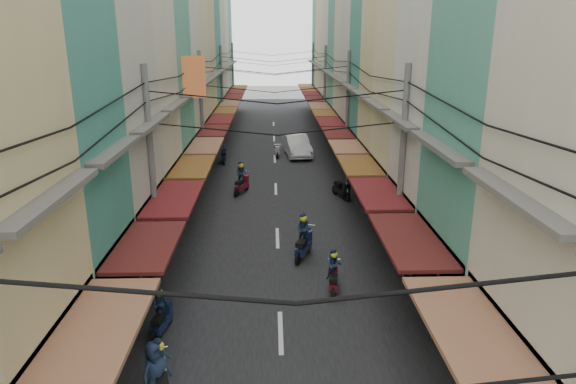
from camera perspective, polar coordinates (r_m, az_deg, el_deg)
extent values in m
plane|color=slate|center=(18.89, -0.95, -12.09)|extent=(160.00, 160.00, 0.00)
cube|color=black|center=(37.63, -1.45, 2.98)|extent=(10.00, 80.00, 0.02)
cube|color=gray|center=(38.14, -11.28, 2.88)|extent=(3.00, 80.00, 0.06)
cube|color=gray|center=(38.22, 8.35, 3.06)|extent=(3.00, 80.00, 0.06)
cube|color=black|center=(13.83, -25.71, -18.24)|extent=(1.20, 4.52, 3.20)
cube|color=#905C41|center=(12.57, -20.11, -13.70)|extent=(1.80, 4.33, 0.12)
cube|color=#595651|center=(11.63, -24.66, -0.58)|extent=(0.50, 4.23, 0.15)
cube|color=black|center=(17.42, -19.91, -9.92)|extent=(1.20, 4.13, 3.20)
cube|color=#531A17|center=(16.44, -15.41, -5.76)|extent=(1.80, 3.96, 0.12)
cube|color=#595651|center=(15.73, -18.58, 4.41)|extent=(0.50, 3.87, 0.15)
cube|color=black|center=(21.56, -16.20, -4.28)|extent=(1.20, 4.94, 3.20)
cube|color=maroon|center=(20.77, -12.51, -0.71)|extent=(1.80, 4.73, 0.12)
cube|color=#595651|center=(20.21, -14.88, 7.40)|extent=(0.50, 4.63, 0.15)
cube|color=beige|center=(25.69, -20.18, 15.02)|extent=(6.00, 4.95, 17.43)
cube|color=black|center=(26.20, -13.60, -0.26)|extent=(1.20, 4.75, 3.20)
cube|color=brown|center=(25.56, -10.52, 2.77)|extent=(1.80, 4.56, 0.12)
cube|color=#595651|center=(25.10, -12.38, 9.39)|extent=(0.50, 4.46, 0.15)
cube|color=#4F9883|center=(30.48, -17.18, 14.42)|extent=(6.00, 4.99, 16.32)
cube|color=black|center=(30.90, -11.82, 2.50)|extent=(1.20, 4.80, 3.20)
cube|color=#905C41|center=(30.35, -9.18, 5.11)|extent=(1.80, 4.60, 0.12)
cube|color=#595651|center=(29.97, -10.71, 10.69)|extent=(0.50, 4.50, 0.15)
cube|color=black|center=(35.52, -10.54, 4.48)|extent=(1.20, 4.46, 3.20)
cube|color=#531A17|center=(35.05, -8.23, 6.76)|extent=(1.80, 4.27, 0.12)
cube|color=#595651|center=(34.72, -9.53, 11.60)|extent=(0.50, 4.18, 0.15)
cube|color=beige|center=(39.82, -13.82, 18.24)|extent=(6.00, 4.89, 20.58)
cube|color=black|center=(40.14, -9.56, 5.98)|extent=(1.20, 4.70, 3.20)
cube|color=maroon|center=(39.73, -7.50, 8.00)|extent=(1.80, 4.50, 0.12)
cube|color=#595651|center=(39.44, -8.63, 12.29)|extent=(0.50, 4.40, 0.15)
cube|color=#CFB881|center=(44.43, -12.47, 16.78)|extent=(6.00, 4.52, 18.44)
cube|color=black|center=(44.73, -8.79, 7.15)|extent=(1.20, 4.34, 3.20)
cube|color=brown|center=(44.36, -6.93, 8.98)|extent=(1.80, 4.16, 0.12)
cube|color=#595651|center=(44.10, -7.93, 12.81)|extent=(0.50, 4.07, 0.15)
cube|color=teal|center=(49.24, -11.52, 18.11)|extent=(6.00, 5.20, 20.63)
cube|color=black|center=(49.49, -8.15, 8.13)|extent=(1.20, 4.99, 3.20)
cube|color=#905C41|center=(49.16, -6.45, 9.79)|extent=(1.80, 4.78, 0.12)
cube|color=#595651|center=(48.92, -7.35, 13.25)|extent=(0.50, 4.68, 0.15)
cube|color=#B8B4A8|center=(54.30, -10.71, 19.66)|extent=(6.00, 4.94, 23.70)
cube|color=black|center=(54.48, -7.59, 8.98)|extent=(1.20, 4.74, 3.20)
cube|color=#531A17|center=(54.17, -6.04, 10.48)|extent=(1.80, 4.55, 0.12)
cube|color=#595651|center=(53.96, -6.85, 13.62)|extent=(0.50, 4.45, 0.15)
cube|color=beige|center=(59.15, -9.91, 18.22)|extent=(6.00, 4.96, 21.12)
cube|color=black|center=(59.36, -7.13, 9.66)|extent=(1.20, 4.76, 3.20)
cube|color=maroon|center=(59.08, -5.71, 11.04)|extent=(1.80, 4.56, 0.12)
cube|color=#595651|center=(58.89, -6.45, 13.93)|extent=(0.50, 4.46, 0.15)
cube|color=#4F9883|center=(64.10, -9.26, 17.61)|extent=(6.00, 5.04, 19.90)
cube|color=black|center=(64.30, -6.74, 10.24)|extent=(1.20, 4.84, 3.20)
cube|color=brown|center=(64.04, -5.42, 11.52)|extent=(1.80, 4.64, 0.12)
cube|color=#595651|center=(63.86, -6.10, 14.18)|extent=(0.50, 4.54, 0.15)
cube|color=#5D2C15|center=(28.87, -10.41, 12.47)|extent=(1.20, 0.40, 2.20)
cube|color=black|center=(13.81, 24.80, -18.17)|extent=(1.20, 4.78, 3.20)
cube|color=#905C41|center=(12.49, 19.28, -13.82)|extent=(1.80, 4.58, 0.12)
cube|color=#595651|center=(11.57, 23.73, -0.55)|extent=(0.50, 4.48, 0.15)
cube|color=#4F9883|center=(17.13, 27.28, 9.64)|extent=(6.00, 5.03, 15.08)
cube|color=black|center=(17.75, 17.75, -9.17)|extent=(1.20, 4.83, 3.20)
cube|color=#531A17|center=(16.75, 13.32, -5.16)|extent=(1.80, 4.63, 0.12)
cube|color=#595651|center=(16.07, 16.30, 4.87)|extent=(0.50, 4.53, 0.15)
cube|color=black|center=(22.04, 13.63, -3.59)|extent=(1.20, 4.60, 3.20)
cube|color=maroon|center=(21.24, 9.99, -0.15)|extent=(1.80, 4.41, 0.12)
cube|color=#595651|center=(20.71, 12.19, 7.81)|extent=(0.50, 4.31, 0.15)
cube|color=beige|center=(25.87, 17.68, 18.94)|extent=(6.00, 4.52, 20.74)
cube|color=black|center=(26.31, 11.02, -0.01)|extent=(1.20, 4.34, 3.20)
cube|color=brown|center=(25.65, 7.93, 2.94)|extent=(1.80, 4.16, 0.12)
cube|color=#595651|center=(25.21, 9.69, 9.57)|extent=(0.50, 4.07, 0.15)
cube|color=#CFB881|center=(30.05, 14.39, 12.52)|extent=(6.00, 4.12, 14.13)
cube|color=black|center=(30.38, 9.27, 2.40)|extent=(1.20, 3.96, 3.20)
cube|color=#905C41|center=(29.80, 6.56, 4.99)|extent=(1.80, 3.79, 0.12)
cube|color=#595651|center=(29.43, 8.04, 10.70)|extent=(0.50, 3.71, 0.15)
cube|color=teal|center=(34.10, 12.61, 16.12)|extent=(6.00, 4.40, 17.68)
cube|color=black|center=(34.45, 7.95, 4.21)|extent=(1.20, 4.23, 3.20)
cube|color=#531A17|center=(33.95, 5.54, 6.52)|extent=(1.80, 4.05, 0.12)
cube|color=#595651|center=(33.61, 6.81, 11.54)|extent=(0.50, 3.96, 0.15)
cube|color=#B8B4A8|center=(38.55, 11.15, 19.94)|extent=(6.00, 4.64, 22.59)
cube|color=black|center=(38.81, 6.85, 5.71)|extent=(1.20, 4.45, 3.20)
cube|color=maroon|center=(38.36, 4.69, 7.77)|extent=(1.80, 4.26, 0.12)
cube|color=#595651|center=(38.07, 5.80, 12.22)|extent=(0.50, 4.17, 0.15)
cube|color=beige|center=(42.75, 9.77, 18.81)|extent=(6.00, 4.00, 21.25)
cube|color=black|center=(43.01, 6.01, 6.86)|extent=(1.20, 3.84, 3.20)
cube|color=brown|center=(42.61, 4.04, 8.72)|extent=(1.80, 3.68, 0.12)
cube|color=#595651|center=(42.34, 5.03, 12.73)|extent=(0.50, 3.60, 0.15)
cube|color=#4F9883|center=(47.19, 8.68, 19.34)|extent=(6.00, 5.01, 22.33)
cube|color=black|center=(47.41, 5.28, 7.84)|extent=(1.20, 4.81, 3.20)
cube|color=#905C41|center=(47.05, 3.49, 9.53)|extent=(1.80, 4.61, 0.12)
cube|color=#595651|center=(46.81, 4.37, 13.17)|extent=(0.50, 4.51, 0.15)
cube|color=beige|center=(52.09, 7.59, 17.72)|extent=(6.00, 5.00, 19.71)
cube|color=black|center=(52.32, 4.61, 8.73)|extent=(1.20, 4.80, 3.20)
cube|color=#531A17|center=(51.99, 2.98, 10.27)|extent=(1.80, 4.60, 0.12)
cube|color=#595651|center=(51.78, 3.77, 13.56)|extent=(0.50, 4.50, 0.15)
cube|color=beige|center=(56.70, 6.76, 16.25)|extent=(6.00, 4.32, 16.86)
cube|color=black|center=(56.91, 4.09, 9.43)|extent=(1.20, 4.15, 3.20)
cube|color=maroon|center=(56.60, 2.59, 10.84)|extent=(1.80, 3.97, 0.12)
cube|color=#595651|center=(56.41, 3.31, 13.86)|extent=(0.50, 3.89, 0.15)
cube|color=#CFB881|center=(60.98, 6.20, 17.79)|extent=(6.00, 4.33, 19.96)
cube|color=black|center=(61.18, 3.68, 9.98)|extent=(1.20, 4.16, 3.20)
cube|color=brown|center=(60.89, 2.27, 11.29)|extent=(1.80, 3.99, 0.12)
cube|color=#595651|center=(60.71, 2.94, 14.10)|extent=(0.50, 3.90, 0.15)
cube|color=teal|center=(65.57, 5.55, 15.30)|extent=(6.00, 4.88, 14.34)
cube|color=black|center=(65.73, 3.30, 10.48)|extent=(1.20, 4.68, 3.20)
cube|color=#905C41|center=(65.46, 1.98, 11.70)|extent=(1.80, 4.49, 0.12)
cube|color=#595651|center=(65.29, 2.60, 14.32)|extent=(0.50, 4.39, 0.15)
cylinder|color=slate|center=(20.68, -14.86, 2.22)|extent=(0.26, 0.26, 8.20)
cylinder|color=slate|center=(20.79, 12.50, 2.47)|extent=(0.26, 0.26, 8.20)
cylinder|color=slate|center=(35.17, -9.58, 8.55)|extent=(0.26, 0.26, 8.20)
cylinder|color=slate|center=(35.23, 6.61, 8.69)|extent=(0.26, 0.26, 8.20)
cylinder|color=slate|center=(49.96, -7.35, 11.14)|extent=(0.26, 0.26, 8.20)
cylinder|color=slate|center=(50.01, 4.12, 11.24)|extent=(0.26, 0.26, 8.20)
cylinder|color=slate|center=(64.85, -6.13, 12.54)|extent=(0.26, 0.26, 8.20)
cylinder|color=slate|center=(64.89, 2.75, 12.62)|extent=(0.26, 0.26, 8.20)
imported|color=silver|center=(40.73, 0.99, 4.07)|extent=(5.91, 2.90, 2.00)
imported|color=black|center=(22.62, 16.14, -7.64)|extent=(1.86, 1.03, 1.21)
cylinder|color=black|center=(17.95, -13.45, -13.43)|extent=(0.09, 0.47, 0.47)
cylinder|color=black|center=(16.96, -14.24, -15.45)|extent=(0.09, 0.47, 0.47)
cube|color=#131F49|center=(17.37, -13.86, -14.00)|extent=(0.31, 1.05, 0.26)
cube|color=black|center=(17.04, -14.09, -13.60)|extent=(0.29, 0.50, 0.16)
cube|color=#131F49|center=(17.69, -13.58, -12.58)|extent=(0.27, 0.26, 0.50)
imported|color=#1E2C46|center=(17.31, -13.89, -13.66)|extent=(0.48, 0.34, 1.21)
sphere|color=yellow|center=(16.87, -14.12, -10.99)|extent=(0.26, 0.26, 0.26)
cylinder|color=black|center=(22.80, 1.60, -5.93)|extent=(0.11, 0.58, 0.58)
cylinder|color=black|center=(21.48, 1.83, -7.44)|extent=(0.11, 0.58, 0.58)
cube|color=#131F49|center=(22.07, 1.72, -6.24)|extent=(0.38, 1.28, 0.31)
cube|color=black|center=(21.68, 1.77, -5.72)|extent=(0.36, 0.61, 0.20)
cube|color=#131F49|center=(22.53, 1.63, -5.02)|extent=(0.33, 0.31, 0.61)
imported|color=#1E2C46|center=(22.01, 1.72, -5.89)|extent=(0.59, 0.42, 1.48)
sphere|color=yellow|center=(21.60, 1.75, -3.17)|extent=(0.31, 0.31, 0.31)
cylinder|color=black|center=(31.64, -5.11, 0.67)|extent=(0.11, 0.57, 0.57)
cylinder|color=black|center=(30.29, -5.25, -0.08)|extent=(0.11, 0.57, 0.57)
cube|color=maroon|center=(30.92, -5.19, 0.61)|extent=(0.37, 1.25, 0.30)
cube|color=black|center=(30.56, -5.23, 1.05)|extent=(0.35, 0.60, 0.20)
cube|color=maroon|center=(31.42, -5.14, 1.36)|extent=(0.33, 0.30, 0.60)
imported|color=#1E2C46|center=(30.88, -5.20, 0.86)|extent=(0.57, 0.41, 1.44)
sphere|color=yellow|center=(30.59, -5.25, 2.82)|extent=(0.30, 0.30, 0.30)
cylinder|color=black|center=(30.88, 5.72, 0.25)|extent=(0.11, 0.58, 0.58)
cylinder|color=black|center=(29.51, 6.08, -0.56)|extent=(0.11, 0.58, 0.58)
cube|color=black|center=(30.14, 5.91, 0.17)|extent=(0.38, 1.28, 0.31)
cube|color=black|center=(29.78, 6.00, 0.63)|extent=(0.36, 0.61, 0.20)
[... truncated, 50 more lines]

